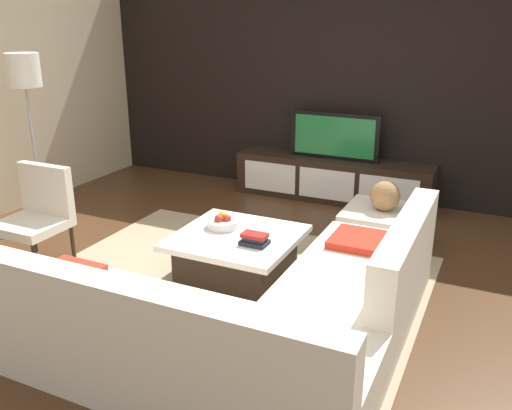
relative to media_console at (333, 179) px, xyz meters
The scene contains 13 objects.
ground_plane 2.41m from the media_console, 90.00° to the right, with size 14.00×14.00×0.00m, color #4C301C.
feature_wall_back 1.19m from the media_console, 90.00° to the left, with size 6.40×0.12×2.80m, color black.
area_rug 2.41m from the media_console, 92.39° to the right, with size 3.09×2.40×0.01m, color tan.
media_console is the anchor object (origin of this frame).
television 0.52m from the media_console, 90.00° to the left, with size 1.05×0.06×0.54m.
sectional_couch 3.29m from the media_console, 80.87° to the right, with size 2.38×2.42×0.80m.
coffee_table 2.30m from the media_console, 92.49° to the right, with size 0.99×0.96×0.38m.
accent_chair_near 3.31m from the media_console, 123.17° to the right, with size 0.55×0.51×0.87m.
floor_lamp 3.48m from the media_console, 139.73° to the right, with size 0.32×0.32×1.76m.
ottoman 1.51m from the media_console, 54.42° to the right, with size 0.70×0.70×0.40m, color silver.
fruit_bowl 2.22m from the media_console, 97.29° to the right, with size 0.28×0.28×0.13m.
decorative_ball 1.54m from the media_console, 54.42° to the right, with size 0.28×0.28×0.28m, color #997247.
book_stack 2.42m from the media_console, 87.08° to the right, with size 0.22×0.15×0.10m.
Camera 1 is at (1.83, -3.61, 2.11)m, focal length 38.28 mm.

